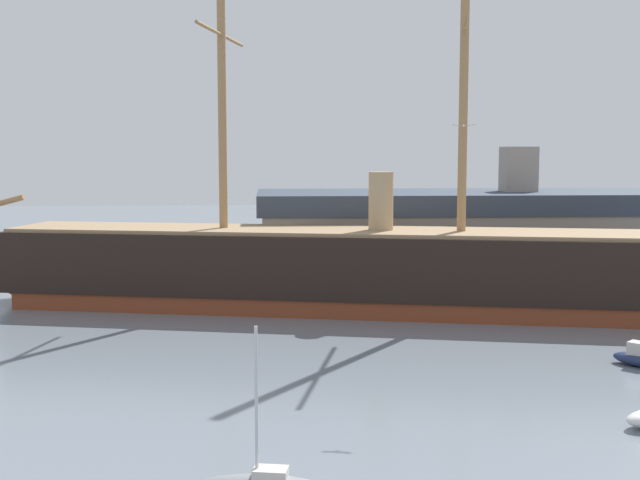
# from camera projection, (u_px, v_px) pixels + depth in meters

# --- Properties ---
(tall_ship) EXTENTS (69.23, 21.68, 33.71)m
(tall_ship) POSITION_uv_depth(u_px,v_px,m) (340.00, 268.00, 69.67)
(tall_ship) COLOR brown
(tall_ship) RESTS_ON ground
(dockside_warehouse_right) EXTENTS (57.04, 18.84, 14.07)m
(dockside_warehouse_right) POSITION_uv_depth(u_px,v_px,m) (516.00, 238.00, 83.56)
(dockside_warehouse_right) COLOR #565659
(dockside_warehouse_right) RESTS_ON ground
(seagull_in_flight) EXTENTS (1.33, 0.44, 0.14)m
(seagull_in_flight) POSITION_uv_depth(u_px,v_px,m) (464.00, 126.00, 47.19)
(seagull_in_flight) COLOR silver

